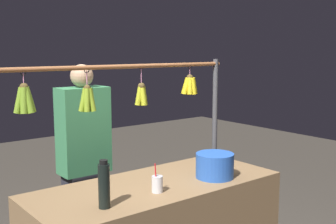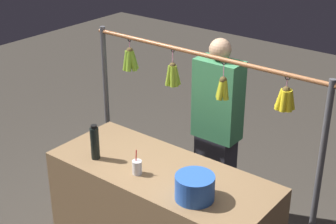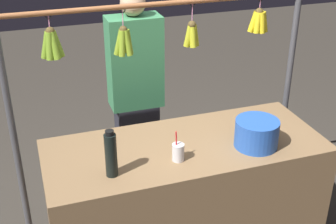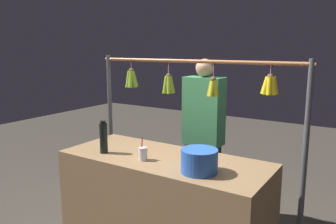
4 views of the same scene
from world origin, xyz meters
name	(u,v)px [view 2 (image 2 of 4)]	position (x,y,z in m)	size (l,w,h in m)	color
market_counter	(162,221)	(0.00, 0.00, 0.45)	(1.70, 0.70, 0.89)	olive
display_rack	(197,108)	(0.01, -0.45, 1.21)	(2.03, 0.13, 1.68)	#4C4C51
water_bottle	(95,143)	(0.49, 0.17, 1.02)	(0.07, 0.07, 0.27)	black
blue_bucket	(195,187)	(-0.40, 0.14, 0.98)	(0.26, 0.26, 0.17)	blue
drink_cup	(137,167)	(0.10, 0.14, 0.94)	(0.07, 0.07, 0.18)	silver
vendor_person	(217,133)	(0.08, -0.86, 0.82)	(0.39, 0.21, 1.65)	#2D2D38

